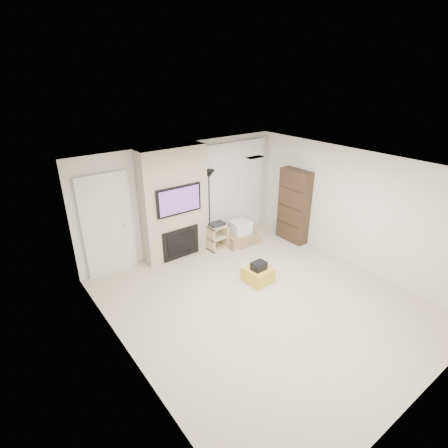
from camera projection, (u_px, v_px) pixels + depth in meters
floor at (263, 302)px, 6.47m from camera, size 5.00×5.50×0.00m
ceiling at (270, 170)px, 5.45m from camera, size 5.00×5.50×0.00m
wall_back at (183, 198)px, 7.97m from camera, size 5.00×0.00×2.50m
wall_front at (434, 329)px, 3.96m from camera, size 5.00×0.00×2.50m
wall_left at (128, 293)px, 4.59m from camera, size 0.00×5.50×2.50m
wall_right at (353, 209)px, 7.34m from camera, size 0.00×5.50×2.50m
hvac_vent at (255, 157)px, 6.26m from camera, size 0.35×0.18×0.01m
ottoman at (258, 274)px, 7.05m from camera, size 0.52×0.52×0.30m
black_bag at (259, 266)px, 6.91m from camera, size 0.29×0.23×0.16m
fireplace_wall at (174, 204)px, 7.63m from camera, size 1.50×0.47×2.50m
entry_door at (108, 226)px, 7.03m from camera, size 1.02×0.11×2.14m
vertical_blinds at (233, 186)px, 8.69m from camera, size 1.98×0.10×2.37m
floor_lamp at (209, 187)px, 7.96m from camera, size 0.28×0.28×1.87m
av_stand at (217, 235)px, 8.27m from camera, size 0.45×0.38×0.66m
box_stack at (240, 234)px, 8.59m from camera, size 0.88×0.68×0.57m
bookshelf at (294, 206)px, 8.47m from camera, size 0.30×0.80×1.80m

